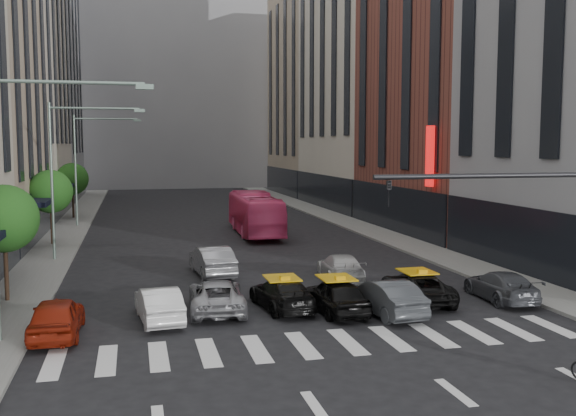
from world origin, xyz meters
TOP-DOWN VIEW (x-y plane):
  - ground at (0.00, 0.00)m, footprint 160.00×160.00m
  - sidewalk_left at (-11.50, 30.00)m, footprint 3.00×96.00m
  - sidewalk_right at (11.50, 30.00)m, footprint 3.00×96.00m
  - building_left_c at (-17.00, 46.00)m, footprint 8.00×20.00m
  - building_left_d at (-17.00, 65.00)m, footprint 8.00×18.00m
  - building_right_b at (17.00, 27.00)m, footprint 8.00×18.00m
  - building_right_c at (17.00, 46.00)m, footprint 8.00×20.00m
  - building_right_d at (17.00, 65.00)m, footprint 8.00×18.00m
  - building_far at (0.00, 85.00)m, footprint 30.00×10.00m
  - tree_near at (-11.80, 10.00)m, footprint 2.88×2.88m
  - tree_mid at (-11.80, 26.00)m, footprint 2.88×2.88m
  - tree_far at (-11.80, 42.00)m, footprint 2.88×2.88m
  - streetlamp_near at (-10.04, 4.00)m, footprint 5.38×0.25m
  - streetlamp_mid at (-10.04, 20.00)m, footprint 5.38×0.25m
  - streetlamp_far at (-10.04, 36.00)m, footprint 5.38×0.25m
  - liberty_sign at (12.60, 20.00)m, footprint 0.30×0.70m
  - car_red at (-9.20, 4.47)m, footprint 1.76×4.23m
  - car_white_front at (-5.61, 5.66)m, footprint 1.84×4.21m
  - car_silver at (-3.27, 6.59)m, footprint 2.48×4.83m
  - taxi_left at (-0.60, 6.31)m, footprint 2.29×4.61m
  - taxi_center at (1.39, 5.23)m, footprint 1.90×4.24m
  - car_grey_mid at (3.23, 4.54)m, footprint 1.98×4.49m
  - taxi_right at (5.32, 6.15)m, footprint 2.61×4.90m
  - car_grey_curb at (9.00, 5.53)m, footprint 2.09×4.54m
  - car_row2_left at (-2.57, 13.87)m, footprint 2.07×4.82m
  - car_row2_right at (3.58, 11.27)m, footprint 2.31×4.66m
  - bus at (2.44, 28.36)m, footprint 2.97×11.38m

SIDE VIEW (x-z plane):
  - ground at x=0.00m, z-range 0.00..0.00m
  - sidewalk_left at x=-11.50m, z-range 0.00..0.15m
  - sidewalk_right at x=11.50m, z-range 0.00..0.15m
  - taxi_left at x=-0.60m, z-range 0.00..1.29m
  - car_grey_curb at x=9.00m, z-range 0.00..1.29m
  - car_row2_right at x=3.58m, z-range 0.00..1.30m
  - car_silver at x=-3.27m, z-range 0.00..1.30m
  - taxi_right at x=5.32m, z-range 0.00..1.31m
  - car_white_front at x=-5.61m, z-range 0.00..1.35m
  - taxi_center at x=1.39m, z-range 0.00..1.41m
  - car_red at x=-9.20m, z-range 0.00..1.43m
  - car_grey_mid at x=3.23m, z-range 0.00..1.43m
  - car_row2_left at x=-2.57m, z-range 0.00..1.54m
  - bus at x=2.44m, z-range 0.00..3.15m
  - tree_near at x=-11.80m, z-range 1.18..6.13m
  - tree_mid at x=-11.80m, z-range 1.18..6.13m
  - tree_far at x=-11.80m, z-range 1.18..6.13m
  - streetlamp_near at x=-10.04m, z-range 1.40..10.40m
  - streetlamp_mid at x=-10.04m, z-range 1.40..10.40m
  - streetlamp_far at x=-10.04m, z-range 1.40..10.40m
  - liberty_sign at x=12.60m, z-range 4.00..8.00m
  - building_right_b at x=17.00m, z-range 0.00..26.00m
  - building_right_d at x=17.00m, z-range 0.00..28.00m
  - building_left_d at x=-17.00m, z-range 0.00..30.00m
  - building_left_c at x=-17.00m, z-range 0.00..36.00m
  - building_far at x=0.00m, z-range 0.00..36.00m
  - building_right_c at x=17.00m, z-range 0.00..40.00m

